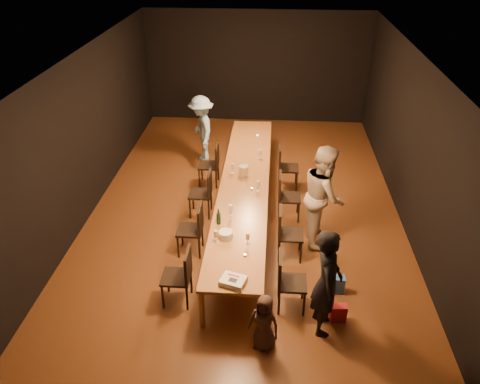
# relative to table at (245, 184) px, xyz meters

# --- Properties ---
(ground) EXTENTS (10.00, 10.00, 0.00)m
(ground) POSITION_rel_table_xyz_m (0.00, 0.00, -0.70)
(ground) COLOR #4A2612
(ground) RESTS_ON ground
(room_shell) EXTENTS (6.04, 10.04, 3.02)m
(room_shell) POSITION_rel_table_xyz_m (0.00, 0.00, 1.38)
(room_shell) COLOR black
(room_shell) RESTS_ON ground
(table) EXTENTS (0.90, 6.00, 0.75)m
(table) POSITION_rel_table_xyz_m (0.00, 0.00, 0.00)
(table) COLOR brown
(table) RESTS_ON ground
(chair_right_0) EXTENTS (0.42, 0.42, 0.93)m
(chair_right_0) POSITION_rel_table_xyz_m (0.85, -2.40, -0.24)
(chair_right_0) COLOR black
(chair_right_0) RESTS_ON ground
(chair_right_1) EXTENTS (0.42, 0.42, 0.93)m
(chair_right_1) POSITION_rel_table_xyz_m (0.85, -1.20, -0.24)
(chair_right_1) COLOR black
(chair_right_1) RESTS_ON ground
(chair_right_2) EXTENTS (0.42, 0.42, 0.93)m
(chair_right_2) POSITION_rel_table_xyz_m (0.85, 0.00, -0.24)
(chair_right_2) COLOR black
(chair_right_2) RESTS_ON ground
(chair_right_3) EXTENTS (0.42, 0.42, 0.93)m
(chair_right_3) POSITION_rel_table_xyz_m (0.85, 1.20, -0.24)
(chair_right_3) COLOR black
(chair_right_3) RESTS_ON ground
(chair_left_0) EXTENTS (0.42, 0.42, 0.93)m
(chair_left_0) POSITION_rel_table_xyz_m (-0.85, -2.40, -0.24)
(chair_left_0) COLOR black
(chair_left_0) RESTS_ON ground
(chair_left_1) EXTENTS (0.42, 0.42, 0.93)m
(chair_left_1) POSITION_rel_table_xyz_m (-0.85, -1.20, -0.24)
(chair_left_1) COLOR black
(chair_left_1) RESTS_ON ground
(chair_left_2) EXTENTS (0.42, 0.42, 0.93)m
(chair_left_2) POSITION_rel_table_xyz_m (-0.85, 0.00, -0.24)
(chair_left_2) COLOR black
(chair_left_2) RESTS_ON ground
(chair_left_3) EXTENTS (0.42, 0.42, 0.93)m
(chair_left_3) POSITION_rel_table_xyz_m (-0.85, 1.20, -0.24)
(chair_left_3) COLOR black
(chair_left_3) RESTS_ON ground
(woman_birthday) EXTENTS (0.43, 0.62, 1.64)m
(woman_birthday) POSITION_rel_table_xyz_m (1.28, -2.77, 0.12)
(woman_birthday) COLOR black
(woman_birthday) RESTS_ON ground
(woman_tan) EXTENTS (0.72, 0.91, 1.83)m
(woman_tan) POSITION_rel_table_xyz_m (1.40, -0.66, 0.21)
(woman_tan) COLOR beige
(woman_tan) RESTS_ON ground
(man_blue) EXTENTS (0.90, 1.16, 1.58)m
(man_blue) POSITION_rel_table_xyz_m (-1.15, 2.32, 0.09)
(man_blue) COLOR #8AB5D5
(man_blue) RESTS_ON ground
(child) EXTENTS (0.50, 0.42, 0.87)m
(child) POSITION_rel_table_xyz_m (0.47, -3.18, -0.27)
(child) COLOR #3D2922
(child) RESTS_ON ground
(gift_bag_red) EXTENTS (0.24, 0.15, 0.27)m
(gift_bag_red) POSITION_rel_table_xyz_m (1.52, -2.63, -0.56)
(gift_bag_red) COLOR red
(gift_bag_red) RESTS_ON ground
(gift_bag_blue) EXTENTS (0.23, 0.15, 0.28)m
(gift_bag_blue) POSITION_rel_table_xyz_m (1.57, -2.03, -0.56)
(gift_bag_blue) COLOR #285EB1
(gift_bag_blue) RESTS_ON ground
(birthday_cake) EXTENTS (0.39, 0.34, 0.08)m
(birthday_cake) POSITION_rel_table_xyz_m (0.03, -2.80, 0.09)
(birthday_cake) COLOR white
(birthday_cake) RESTS_ON table
(plate_stack) EXTENTS (0.27, 0.27, 0.12)m
(plate_stack) POSITION_rel_table_xyz_m (-0.17, -1.79, 0.11)
(plate_stack) COLOR silver
(plate_stack) RESTS_ON table
(champagne_bottle) EXTENTS (0.07, 0.07, 0.30)m
(champagne_bottle) POSITION_rel_table_xyz_m (-0.33, -1.40, 0.20)
(champagne_bottle) COLOR black
(champagne_bottle) RESTS_ON table
(ice_bucket) EXTENTS (0.23, 0.23, 0.20)m
(ice_bucket) POSITION_rel_table_xyz_m (-0.04, 0.26, 0.15)
(ice_bucket) COLOR silver
(ice_bucket) RESTS_ON table
(wineglass_0) EXTENTS (0.06, 0.06, 0.21)m
(wineglass_0) POSITION_rel_table_xyz_m (-0.31, -1.89, 0.15)
(wineglass_0) COLOR beige
(wineglass_0) RESTS_ON table
(wineglass_1) EXTENTS (0.06, 0.06, 0.21)m
(wineglass_1) POSITION_rel_table_xyz_m (0.17, -1.92, 0.15)
(wineglass_1) COLOR beige
(wineglass_1) RESTS_ON table
(wineglass_2) EXTENTS (0.06, 0.06, 0.21)m
(wineglass_2) POSITION_rel_table_xyz_m (-0.16, -1.16, 0.15)
(wineglass_2) COLOR silver
(wineglass_2) RESTS_ON table
(wineglass_3) EXTENTS (0.06, 0.06, 0.21)m
(wineglass_3) POSITION_rel_table_xyz_m (0.26, -0.31, 0.15)
(wineglass_3) COLOR beige
(wineglass_3) RESTS_ON table
(wineglass_4) EXTENTS (0.06, 0.06, 0.21)m
(wineglass_4) POSITION_rel_table_xyz_m (-0.25, 0.32, 0.15)
(wineglass_4) COLOR silver
(wineglass_4) RESTS_ON table
(wineglass_5) EXTENTS (0.06, 0.06, 0.21)m
(wineglass_5) POSITION_rel_table_xyz_m (0.25, 0.99, 0.15)
(wineglass_5) COLOR silver
(wineglass_5) RESTS_ON table
(tealight_near) EXTENTS (0.05, 0.05, 0.03)m
(tealight_near) POSITION_rel_table_xyz_m (0.15, -2.21, 0.06)
(tealight_near) COLOR #B2B7B2
(tealight_near) RESTS_ON table
(tealight_mid) EXTENTS (0.05, 0.05, 0.03)m
(tealight_mid) POSITION_rel_table_xyz_m (0.15, -0.27, 0.06)
(tealight_mid) COLOR #B2B7B2
(tealight_mid) RESTS_ON table
(tealight_far) EXTENTS (0.05, 0.05, 0.03)m
(tealight_far) POSITION_rel_table_xyz_m (0.15, 2.11, 0.06)
(tealight_far) COLOR #B2B7B2
(tealight_far) RESTS_ON table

